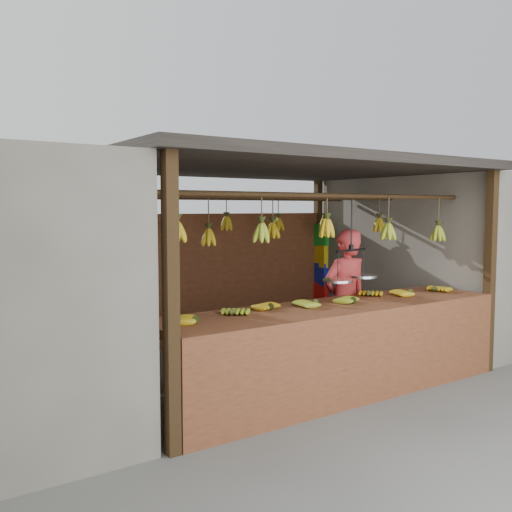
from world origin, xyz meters
TOP-DOWN VIEW (x-y plane):
  - ground at (0.00, 0.00)m, footprint 80.00×80.00m
  - stall at (0.00, 0.33)m, footprint 4.30×3.30m
  - neighbor_right at (3.60, 0.00)m, footprint 3.00×3.00m
  - counter at (0.01, -1.23)m, footprint 3.90×0.89m
  - hanging_bananas at (0.01, 0.00)m, footprint 3.65×2.24m
  - balance_scale at (0.31, -1.00)m, footprint 0.78×0.42m
  - vendor at (0.62, -0.60)m, footprint 0.61×0.42m
  - bag_bundles at (1.94, 1.35)m, footprint 0.08×0.26m

SIDE VIEW (x-z plane):
  - ground at x=0.00m, z-range 0.00..0.00m
  - counter at x=0.01m, z-range 0.24..1.20m
  - vendor at x=0.62m, z-range 0.00..1.64m
  - bag_bundles at x=1.94m, z-range 0.37..1.63m
  - neighbor_right at x=3.60m, z-range 0.00..2.30m
  - balance_scale at x=0.31m, z-range 0.74..1.62m
  - hanging_bananas at x=0.01m, z-range 1.43..1.83m
  - stall at x=0.00m, z-range 0.77..3.17m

